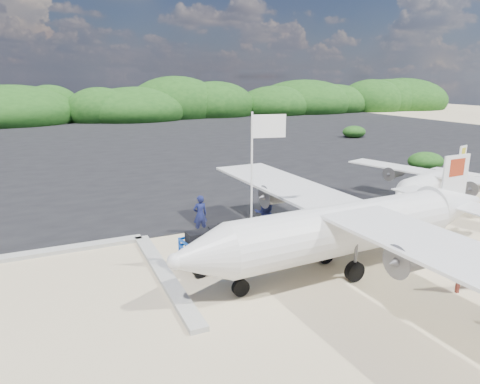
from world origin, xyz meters
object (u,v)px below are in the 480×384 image
object	(u,v)px
flagpole	(251,275)
signboard	(479,291)
aircraft_large	(311,145)
baggage_cart	(217,265)
aircraft_small	(55,144)
crew_a	(200,215)
crew_b	(265,212)

from	to	relation	value
flagpole	signboard	bearing A→B (deg)	-33.39
flagpole	aircraft_large	size ratio (longest dim) A/B	0.35
baggage_cart	signboard	world-z (taller)	signboard
aircraft_small	aircraft_large	bearing A→B (deg)	137.25
flagpole	signboard	world-z (taller)	flagpole
crew_a	aircraft_large	distance (m)	24.78
aircraft_large	baggage_cart	bearing A→B (deg)	47.76
signboard	aircraft_small	distance (m)	38.17
signboard	aircraft_large	world-z (taller)	aircraft_large
baggage_cart	signboard	bearing A→B (deg)	-45.21
aircraft_small	crew_a	bearing A→B (deg)	82.77
baggage_cart	crew_b	size ratio (longest dim) A/B	1.44
crew_b	baggage_cart	bearing A→B (deg)	55.76
crew_b	crew_a	bearing A→B (deg)	-1.64
aircraft_large	aircraft_small	distance (m)	24.36
signboard	crew_b	size ratio (longest dim) A/B	0.96
crew_a	crew_b	xyz separation A→B (m)	(2.45, -0.93, 0.05)
flagpole	crew_a	size ratio (longest dim) A/B	3.21
flagpole	crew_a	bearing A→B (deg)	93.17
baggage_cart	crew_a	world-z (taller)	crew_a
crew_a	signboard	bearing A→B (deg)	125.42
crew_a	aircraft_large	size ratio (longest dim) A/B	0.11
flagpole	crew_b	xyz separation A→B (m)	(2.21, 3.31, 0.86)
baggage_cart	aircraft_large	xyz separation A→B (m)	(17.69, 20.96, 0.00)
crew_b	aircraft_small	bearing A→B (deg)	-57.35
crew_a	aircraft_large	xyz separation A→B (m)	(17.19, 17.83, -0.81)
flagpole	crew_a	xyz separation A→B (m)	(-0.24, 4.24, 0.81)
baggage_cart	aircraft_small	xyz separation A→B (m)	(-4.16, 31.74, 0.00)
signboard	aircraft_large	xyz separation A→B (m)	(11.20, 25.87, 0.00)
crew_b	aircraft_small	distance (m)	30.40
crew_a	aircraft_small	xyz separation A→B (m)	(-4.66, 28.62, -0.81)
crew_b	aircraft_large	size ratio (longest dim) A/B	0.12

